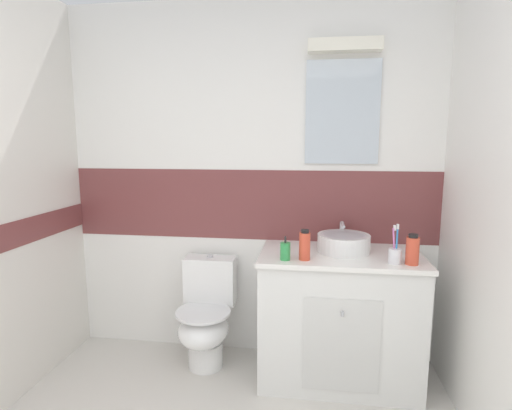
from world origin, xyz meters
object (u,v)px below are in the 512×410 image
object	(u,v)px
sink_basin	(344,242)
soap_dispenser	(285,251)
shampoo_bottle_tall	(305,245)
toilet	(206,316)
mouthwash_bottle	(412,250)
toothbrush_cup	(395,254)

from	to	relation	value
sink_basin	soap_dispenser	xyz separation A→B (m)	(-0.36, -0.23, -0.01)
shampoo_bottle_tall	toilet	bearing A→B (deg)	162.15
soap_dispenser	shampoo_bottle_tall	world-z (taller)	shampoo_bottle_tall
toilet	shampoo_bottle_tall	size ratio (longest dim) A/B	4.08
toilet	soap_dispenser	distance (m)	0.82
mouthwash_bottle	shampoo_bottle_tall	distance (m)	0.61
sink_basin	toilet	world-z (taller)	sink_basin
sink_basin	soap_dispenser	bearing A→B (deg)	-146.94
sink_basin	toilet	size ratio (longest dim) A/B	0.50
shampoo_bottle_tall	soap_dispenser	bearing A→B (deg)	-170.89
toothbrush_cup	mouthwash_bottle	distance (m)	0.10
toothbrush_cup	shampoo_bottle_tall	xyz separation A→B (m)	(-0.52, -0.00, 0.03)
toothbrush_cup	soap_dispenser	size ratio (longest dim) A/B	1.57
toilet	toothbrush_cup	size ratio (longest dim) A/B	3.26
sink_basin	soap_dispenser	distance (m)	0.43
sink_basin	toilet	distance (m)	1.07
soap_dispenser	sink_basin	bearing A→B (deg)	33.06
mouthwash_bottle	shampoo_bottle_tall	bearing A→B (deg)	179.43
toilet	mouthwash_bottle	xyz separation A→B (m)	(1.28, -0.22, 0.58)
sink_basin	mouthwash_bottle	world-z (taller)	mouthwash_bottle
toilet	sink_basin	bearing A→B (deg)	-0.13
toothbrush_cup	soap_dispenser	xyz separation A→B (m)	(-0.63, -0.02, 0.00)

